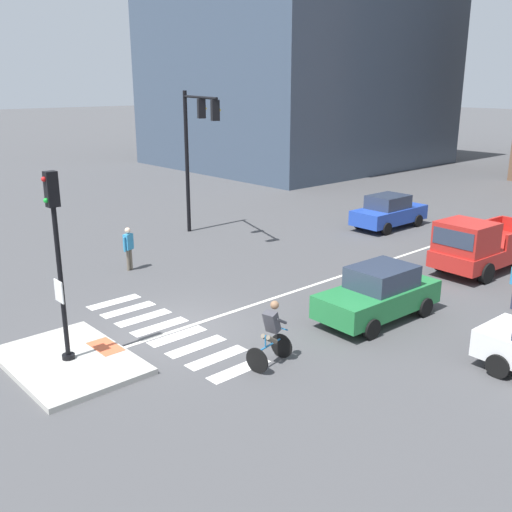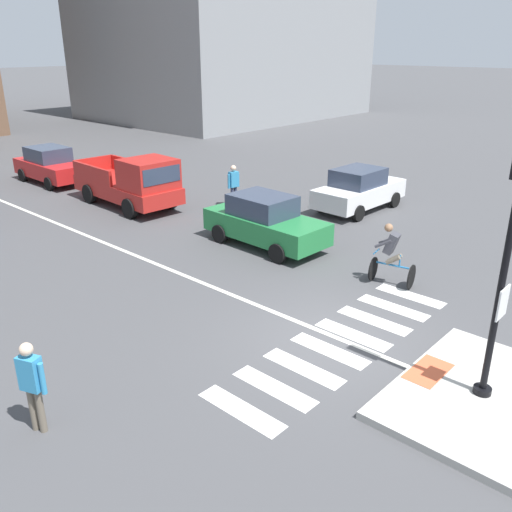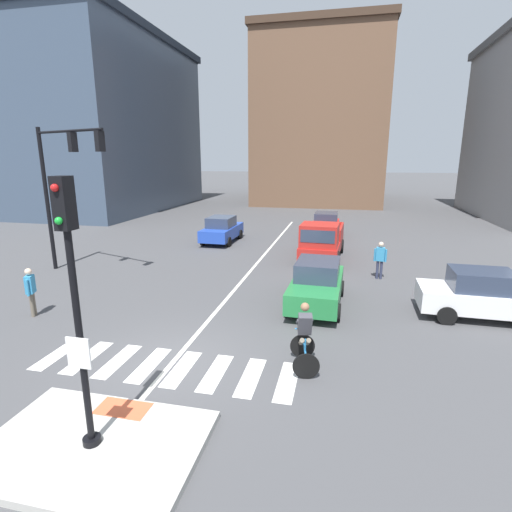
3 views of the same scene
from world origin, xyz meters
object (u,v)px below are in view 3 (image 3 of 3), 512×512
signal_pole (74,294)px  pickup_truck_red_eastbound_far (322,242)px  traffic_light_mast (62,174)px  pedestrian_waiting_far_side (380,257)px  car_white_cross_right (484,295)px  pedestrian_at_curb_left (31,288)px  cyclist (305,335)px  car_green_eastbound_mid (317,284)px  car_red_eastbound_distant (326,225)px  car_blue_westbound_distant (222,230)px

signal_pole → pickup_truck_red_eastbound_far: 15.45m
traffic_light_mast → pedestrian_waiting_far_side: (13.87, 2.14, -3.54)m
car_white_cross_right → pedestrian_at_curb_left: size_ratio=2.48×
pickup_truck_red_eastbound_far → cyclist: pickup_truck_red_eastbound_far is taller
pedestrian_waiting_far_side → pickup_truck_red_eastbound_far: bearing=133.6°
car_green_eastbound_mid → pedestrian_waiting_far_side: 4.56m
pickup_truck_red_eastbound_far → cyclist: 11.13m
car_red_eastbound_distant → pedestrian_at_curb_left: (-8.94, -16.09, 0.17)m
cyclist → car_green_eastbound_mid: bearing=90.1°
car_red_eastbound_distant → cyclist: bearing=-88.9°
cyclist → pedestrian_at_curb_left: bearing=171.8°
car_white_cross_right → cyclist: 7.02m
traffic_light_mast → car_red_eastbound_distant: size_ratio=1.59×
car_green_eastbound_mid → car_blue_westbound_distant: same height
signal_pole → car_green_eastbound_mid: size_ratio=1.15×
traffic_light_mast → cyclist: bearing=-28.3°
signal_pole → traffic_light_mast: traffic_light_mast is taller
signal_pole → pedestrian_at_curb_left: size_ratio=2.86×
car_green_eastbound_mid → pedestrian_waiting_far_side: size_ratio=2.49×
cyclist → pedestrian_at_curb_left: size_ratio=1.01×
car_green_eastbound_mid → car_white_cross_right: same height
traffic_light_mast → car_green_eastbound_mid: size_ratio=1.57×
pedestrian_waiting_far_side → car_white_cross_right: bearing=-52.3°
car_green_eastbound_mid → pedestrian_at_curb_left: bearing=-161.3°
traffic_light_mast → car_green_eastbound_mid: (11.39, -1.68, -3.71)m
car_white_cross_right → car_blue_westbound_distant: size_ratio=1.00×
signal_pole → traffic_light_mast: 12.84m
traffic_light_mast → car_white_cross_right: traffic_light_mast is taller
signal_pole → car_red_eastbound_distant: signal_pole is taller
traffic_light_mast → pickup_truck_red_eastbound_far: traffic_light_mast is taller
signal_pole → cyclist: signal_pole is taller
pedestrian_at_curb_left → pedestrian_waiting_far_side: size_ratio=1.00×
car_green_eastbound_mid → cyclist: bearing=-89.9°
traffic_light_mast → signal_pole: bearing=-51.5°
car_green_eastbound_mid → pickup_truck_red_eastbound_far: (-0.23, 6.66, 0.17)m
car_green_eastbound_mid → car_blue_westbound_distant: 11.87m
car_red_eastbound_distant → pedestrian_waiting_far_side: (2.80, -9.14, 0.17)m
car_red_eastbound_distant → car_blue_westbound_distant: size_ratio=1.00×
car_blue_westbound_distant → pedestrian_waiting_far_side: (9.14, -6.00, 0.17)m
traffic_light_mast → car_red_eastbound_distant: traffic_light_mast is taller
signal_pole → pickup_truck_red_eastbound_far: size_ratio=0.92×
pedestrian_waiting_far_side → traffic_light_mast: bearing=-171.2°
car_white_cross_right → cyclist: bearing=-140.9°
cyclist → pedestrian_waiting_far_side: size_ratio=1.01×
car_red_eastbound_distant → pedestrian_waiting_far_side: 9.56m
car_white_cross_right → cyclist: (-5.45, -4.42, 0.06)m
pedestrian_waiting_far_side → car_green_eastbound_mid: bearing=-123.0°
pickup_truck_red_eastbound_far → pedestrian_at_curb_left: 13.32m
traffic_light_mast → car_blue_westbound_distant: 10.12m
signal_pole → pedestrian_waiting_far_side: signal_pole is taller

